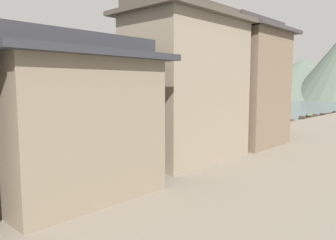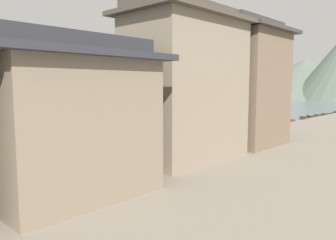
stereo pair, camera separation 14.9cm
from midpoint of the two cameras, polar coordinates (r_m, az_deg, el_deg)
The scene contains 10 objects.
boat_moored_nearest at distance 26.01m, azimuth 0.93°, elevation -4.25°, with size 1.56×5.22×0.55m.
boat_moored_second at distance 42.46m, azimuth 19.05°, elevation -0.49°, with size 1.65×4.75×0.50m.
boat_moored_third at distance 33.63m, azimuth 11.52°, elevation -2.01°, with size 1.23×4.84×0.45m.
boat_moored_far at distance 20.71m, azimuth -9.94°, elevation -6.78°, with size 1.15×5.55×0.85m.
boat_midriver_drifting at distance 51.39m, azimuth 23.38°, elevation 0.55°, with size 1.36×4.71×0.71m.
boat_upstream_distant at distance 57.08m, azimuth 26.30°, elevation 0.86°, with size 1.13×5.85×0.52m.
house_waterfront_second at distance 13.31m, azimuth -17.43°, elevation 0.51°, with size 6.06×6.73×6.14m.
house_waterfront_tall at distance 18.62m, azimuth 3.11°, elevation 6.36°, with size 5.24×7.72×8.74m.
house_waterfront_narrow at distance 23.89m, azimuth 13.42°, elevation 6.22°, with size 5.48×6.05×8.74m.
hill_far_centre at distance 129.89m, azimuth 22.44°, elevation 6.75°, with size 50.93×50.93×13.98m, color #5B6B5B.
Camera 1 is at (21.39, 0.43, 4.95)m, focal length 34.89 mm.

